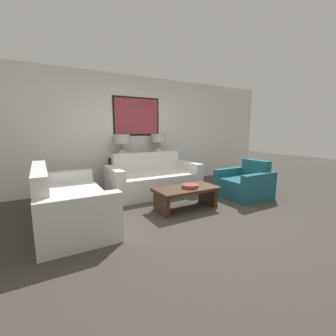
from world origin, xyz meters
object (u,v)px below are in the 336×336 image
object	(u,v)px
console_table	(141,172)
table_lamp_left	(122,142)
couch_by_back_wall	(153,180)
couch_by_side	(68,204)
table_lamp_right	(158,141)
armchair_near_back_wall	(245,184)
coffee_table	(186,193)
decorative_bowl	(190,186)

from	to	relation	value
console_table	table_lamp_left	distance (m)	0.88
couch_by_back_wall	couch_by_side	xyz separation A→B (m)	(-1.81, -0.83, 0.00)
table_lamp_right	armchair_near_back_wall	distance (m)	2.29
table_lamp_right	couch_by_side	bearing A→B (deg)	-146.69
console_table	table_lamp_right	bearing A→B (deg)	0.00
console_table	coffee_table	size ratio (longest dim) A/B	1.33
console_table	decorative_bowl	size ratio (longest dim) A/B	5.18
couch_by_back_wall	armchair_near_back_wall	distance (m)	1.94
console_table	couch_by_back_wall	bearing A→B (deg)	-90.00
table_lamp_right	couch_by_side	xyz separation A→B (m)	(-2.28, -1.50, -0.82)
table_lamp_right	couch_by_back_wall	bearing A→B (deg)	-125.21
couch_by_back_wall	coffee_table	world-z (taller)	couch_by_back_wall
console_table	decorative_bowl	xyz separation A→B (m)	(0.12, -1.88, 0.05)
console_table	table_lamp_right	xyz separation A→B (m)	(0.47, 0.00, 0.75)
console_table	coffee_table	distance (m)	1.84
console_table	coffee_table	bearing A→B (deg)	-87.90
console_table	table_lamp_left	bearing A→B (deg)	180.00
table_lamp_right	coffee_table	size ratio (longest dim) A/B	0.49
couch_by_back_wall	couch_by_side	distance (m)	1.99
coffee_table	armchair_near_back_wall	distance (m)	1.47
table_lamp_left	armchair_near_back_wall	xyz separation A→B (m)	(2.00, -1.84, -0.85)
table_lamp_left	coffee_table	size ratio (longest dim) A/B	0.49
coffee_table	table_lamp_left	bearing A→B (deg)	106.30
console_table	armchair_near_back_wall	distance (m)	2.40
couch_by_side	armchair_near_back_wall	distance (m)	3.36
console_table	decorative_bowl	distance (m)	1.89
coffee_table	couch_by_back_wall	bearing A→B (deg)	93.29
console_table	armchair_near_back_wall	bearing A→B (deg)	-50.18
console_table	armchair_near_back_wall	size ratio (longest dim) A/B	1.67
table_lamp_left	couch_by_back_wall	xyz separation A→B (m)	(0.47, -0.66, -0.82)
table_lamp_right	table_lamp_left	bearing A→B (deg)	180.00
decorative_bowl	armchair_near_back_wall	xyz separation A→B (m)	(1.42, 0.04, -0.15)
table_lamp_left	armchair_near_back_wall	distance (m)	2.85
console_table	couch_by_back_wall	xyz separation A→B (m)	(0.00, -0.66, -0.07)
couch_by_side	decorative_bowl	size ratio (longest dim) A/B	6.78
console_table	couch_by_side	xyz separation A→B (m)	(-1.81, -1.50, -0.07)
table_lamp_left	couch_by_back_wall	distance (m)	1.15
table_lamp_right	coffee_table	bearing A→B (deg)	-102.36
coffee_table	couch_by_side	bearing A→B (deg)	169.78
couch_by_back_wall	couch_by_side	bearing A→B (deg)	-155.30
table_lamp_right	decorative_bowl	distance (m)	2.04
table_lamp_left	table_lamp_right	distance (m)	0.94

